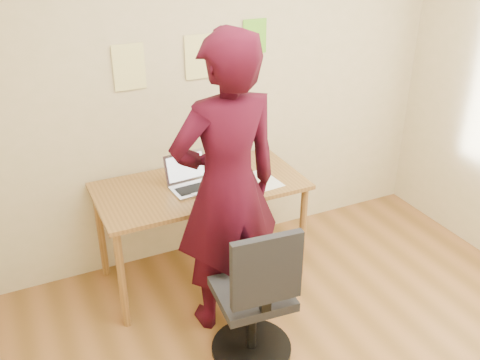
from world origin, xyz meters
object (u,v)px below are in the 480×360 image
desk (200,195)px  person (227,189)px  phone (256,187)px  laptop (191,180)px  office_chair (256,304)px

desk → person: size_ratio=0.74×
desk → phone: bearing=-33.6°
laptop → office_chair: 0.98m
desk → office_chair: bearing=-91.5°
desk → office_chair: office_chair is taller
desk → person: bearing=-91.5°
laptop → phone: size_ratio=2.75×
office_chair → laptop: bearing=97.5°
phone → desk: bearing=141.3°
laptop → phone: laptop is taller
phone → office_chair: bearing=-121.4°
desk → office_chair: size_ratio=1.50×
desk → phone: phone is taller
office_chair → person: 0.68m
desk → office_chair: (-0.02, -0.90, -0.25)m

